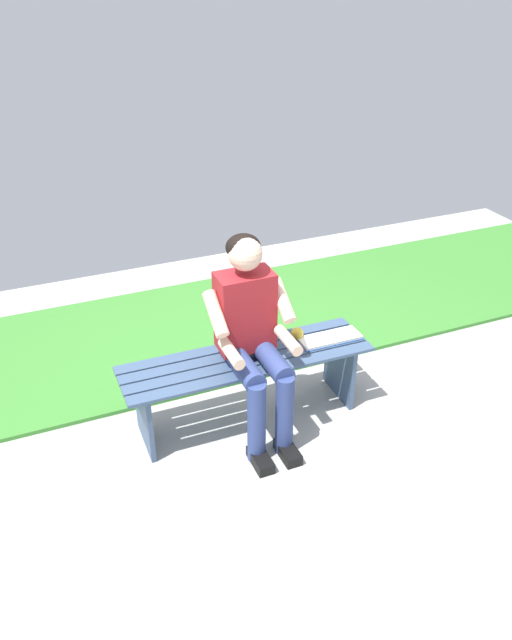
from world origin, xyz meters
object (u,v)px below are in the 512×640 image
object	(u,v)px
bench_near	(247,373)
book_open	(330,338)
person_seated	(252,333)
apple	(297,334)

from	to	relation	value
bench_near	book_open	bearing A→B (deg)	177.85
bench_near	person_seated	distance (m)	0.37
bench_near	person_seated	xyz separation A→B (m)	(0.00, 0.10, 0.35)
person_seated	apple	distance (m)	0.46
apple	person_seated	bearing A→B (deg)	24.11
bench_near	person_seated	world-z (taller)	person_seated
person_seated	apple	world-z (taller)	person_seated
apple	bench_near	bearing A→B (deg)	10.27
person_seated	apple	size ratio (longest dim) A/B	15.39
apple	book_open	xyz separation A→B (m)	(-0.19, 0.09, -0.03)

